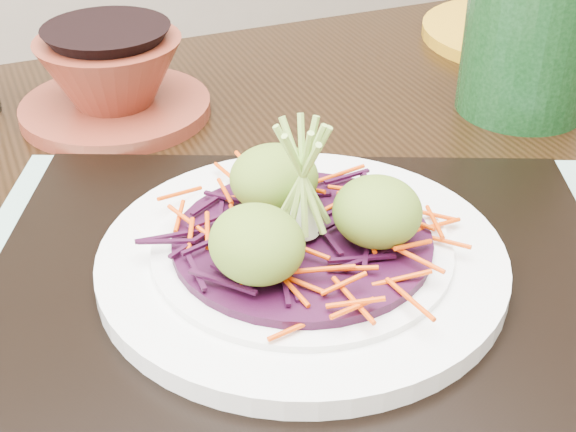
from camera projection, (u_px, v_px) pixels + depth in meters
name	position (u px, v px, depth m)	size (l,w,h in m)	color
dining_table	(279.00, 381.00, 0.59)	(1.33, 0.92, 0.81)	black
placemat	(302.00, 293.00, 0.51)	(0.44, 0.35, 0.00)	#82A89B
serving_tray	(302.00, 279.00, 0.50)	(0.38, 0.29, 0.02)	black
white_plate	(302.00, 257.00, 0.49)	(0.25, 0.25, 0.02)	silver
cabbage_bed	(302.00, 241.00, 0.48)	(0.16, 0.16, 0.01)	#2D0924
carrot_julienne	(302.00, 230.00, 0.48)	(0.19, 0.19, 0.01)	#D13C03
guacamole_scoops	(303.00, 210.00, 0.47)	(0.14, 0.12, 0.04)	olive
scallion_garnish	(303.00, 182.00, 0.46)	(0.06, 0.06, 0.09)	#8AB347
terracotta_bowl_set	(113.00, 82.00, 0.71)	(0.20, 0.20, 0.07)	maroon
yellow_plate	(523.00, 33.00, 0.88)	(0.22, 0.22, 0.01)	#BE8315
green_jar	(530.00, 39.00, 0.70)	(0.11, 0.11, 0.13)	#17411B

